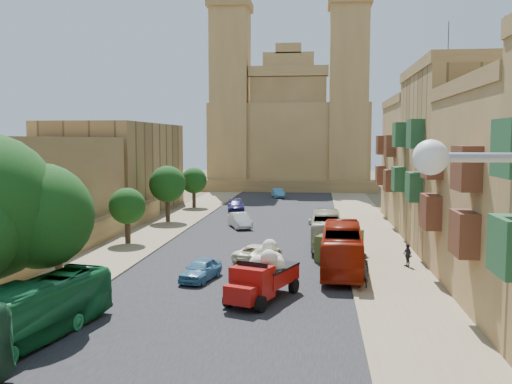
% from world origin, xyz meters
% --- Properties ---
extents(ground, '(260.00, 260.00, 0.00)m').
position_xyz_m(ground, '(0.00, 0.00, 0.00)').
color(ground, brown).
extents(road_surface, '(14.00, 140.00, 0.01)m').
position_xyz_m(road_surface, '(0.00, 30.00, 0.01)').
color(road_surface, black).
rests_on(road_surface, ground).
extents(sidewalk_east, '(5.00, 140.00, 0.01)m').
position_xyz_m(sidewalk_east, '(9.50, 30.00, 0.01)').
color(sidewalk_east, '#827255').
rests_on(sidewalk_east, ground).
extents(sidewalk_west, '(5.00, 140.00, 0.01)m').
position_xyz_m(sidewalk_west, '(-9.50, 30.00, 0.01)').
color(sidewalk_west, '#827255').
rests_on(sidewalk_west, ground).
extents(kerb_east, '(0.25, 140.00, 0.12)m').
position_xyz_m(kerb_east, '(7.00, 30.00, 0.06)').
color(kerb_east, '#827255').
rests_on(kerb_east, ground).
extents(kerb_west, '(0.25, 140.00, 0.12)m').
position_xyz_m(kerb_west, '(-7.00, 30.00, 0.06)').
color(kerb_west, '#827255').
rests_on(kerb_west, ground).
extents(townhouse_c, '(9.00, 14.00, 17.40)m').
position_xyz_m(townhouse_c, '(15.95, 25.00, 6.91)').
color(townhouse_c, olive).
rests_on(townhouse_c, ground).
extents(townhouse_d, '(9.00, 14.00, 15.90)m').
position_xyz_m(townhouse_d, '(15.95, 39.00, 6.16)').
color(townhouse_d, olive).
rests_on(townhouse_d, ground).
extents(west_wall, '(1.00, 40.00, 1.80)m').
position_xyz_m(west_wall, '(-12.50, 20.00, 0.90)').
color(west_wall, olive).
rests_on(west_wall, ground).
extents(west_building_mid, '(10.00, 22.00, 10.00)m').
position_xyz_m(west_building_mid, '(-18.00, 44.00, 5.00)').
color(west_building_mid, olive).
rests_on(west_building_mid, ground).
extents(church, '(28.00, 22.50, 36.30)m').
position_xyz_m(church, '(-0.00, 78.61, 9.52)').
color(church, olive).
rests_on(church, ground).
extents(street_tree_a, '(2.92, 2.92, 4.48)m').
position_xyz_m(street_tree_a, '(-10.00, 12.00, 2.99)').
color(street_tree_a, '#36271B').
rests_on(street_tree_a, ground).
extents(street_tree_b, '(2.87, 2.87, 4.42)m').
position_xyz_m(street_tree_b, '(-10.00, 24.00, 2.95)').
color(street_tree_b, '#36271B').
rests_on(street_tree_b, ground).
extents(street_tree_c, '(3.65, 3.65, 5.60)m').
position_xyz_m(street_tree_c, '(-10.00, 36.00, 3.76)').
color(street_tree_c, '#36271B').
rests_on(street_tree_c, ground).
extents(street_tree_d, '(3.14, 3.14, 4.83)m').
position_xyz_m(street_tree_d, '(-10.00, 48.00, 3.23)').
color(street_tree_d, '#36271B').
rests_on(street_tree_d, ground).
extents(red_truck, '(3.64, 5.49, 3.04)m').
position_xyz_m(red_truck, '(2.21, 9.27, 1.33)').
color(red_truck, '#9A0F0B').
rests_on(red_truck, ground).
extents(olive_pickup, '(3.50, 4.71, 1.79)m').
position_xyz_m(olive_pickup, '(6.50, 20.03, 0.87)').
color(olive_pickup, '#47511E').
rests_on(olive_pickup, ground).
extents(bus_green_north, '(3.73, 9.12, 2.47)m').
position_xyz_m(bus_green_north, '(-6.50, 2.17, 1.24)').
color(bus_green_north, '#156935').
rests_on(bus_green_north, ground).
extents(bus_red_east, '(2.75, 10.20, 2.82)m').
position_xyz_m(bus_red_east, '(6.50, 16.32, 1.41)').
color(bus_red_east, '#9F1E0A').
rests_on(bus_red_east, ground).
extents(bus_cream_east, '(2.24, 9.14, 2.54)m').
position_xyz_m(bus_cream_east, '(5.61, 24.53, 1.27)').
color(bus_cream_east, beige).
rests_on(bus_cream_east, ground).
extents(car_blue_a, '(2.23, 3.97, 1.27)m').
position_xyz_m(car_blue_a, '(-1.78, 12.93, 0.64)').
color(car_blue_a, teal).
rests_on(car_blue_a, ground).
extents(car_white_a, '(2.94, 4.49, 1.40)m').
position_xyz_m(car_white_a, '(-2.27, 32.79, 0.70)').
color(car_white_a, silver).
rests_on(car_white_a, ground).
extents(car_cream, '(3.49, 4.68, 1.18)m').
position_xyz_m(car_cream, '(1.00, 18.43, 0.59)').
color(car_cream, '#F7EEC9').
rests_on(car_cream, ground).
extents(car_dkblue, '(2.60, 4.79, 1.32)m').
position_xyz_m(car_dkblue, '(-4.35, 44.39, 0.66)').
color(car_dkblue, '#161449').
rests_on(car_dkblue, ground).
extents(car_white_b, '(2.11, 3.40, 1.08)m').
position_xyz_m(car_white_b, '(4.96, 34.56, 0.54)').
color(car_white_b, white).
rests_on(car_white_b, ground).
extents(car_blue_b, '(2.26, 4.14, 1.29)m').
position_xyz_m(car_blue_b, '(-0.74, 60.81, 0.65)').
color(car_blue_b, teal).
rests_on(car_blue_b, ground).
extents(pedestrian_a, '(0.77, 0.56, 1.97)m').
position_xyz_m(pedestrian_a, '(7.50, 12.29, 0.98)').
color(pedestrian_a, black).
rests_on(pedestrian_a, ground).
extents(pedestrian_c, '(0.69, 0.95, 1.50)m').
position_xyz_m(pedestrian_c, '(10.76, 17.94, 0.75)').
color(pedestrian_c, '#2A2930').
rests_on(pedestrian_c, ground).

